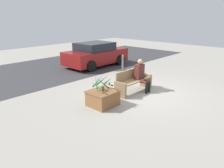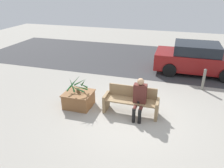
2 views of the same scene
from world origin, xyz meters
TOP-DOWN VIEW (x-y plane):
  - ground_plane at (0.00, 0.00)m, footprint 30.00×30.00m
  - road_surface at (0.00, 6.16)m, footprint 20.00×6.00m
  - bench at (-0.15, 0.34)m, footprint 1.75×0.53m
  - person_seated at (0.13, 0.16)m, footprint 0.40×0.59m
  - planter_box at (-1.95, 0.23)m, footprint 0.94×0.86m
  - potted_plant at (-1.95, 0.22)m, footprint 0.69×0.69m
  - parked_car at (2.01, 4.78)m, footprint 3.83×1.98m
  - bollard_post at (2.20, 2.85)m, footprint 0.12×0.12m

SIDE VIEW (x-z plane):
  - ground_plane at x=0.00m, z-range 0.00..0.00m
  - road_surface at x=0.00m, z-range 0.00..0.01m
  - planter_box at x=-1.95m, z-range 0.02..0.54m
  - bench at x=-0.15m, z-range -0.01..0.86m
  - bollard_post at x=2.20m, z-range 0.02..0.90m
  - parked_car at x=2.01m, z-range -0.01..1.39m
  - person_seated at x=0.13m, z-range 0.07..1.36m
  - potted_plant at x=-1.95m, z-range 0.52..1.06m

